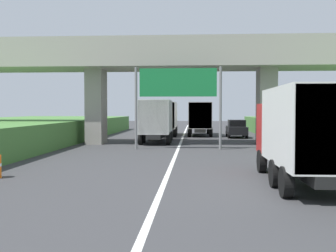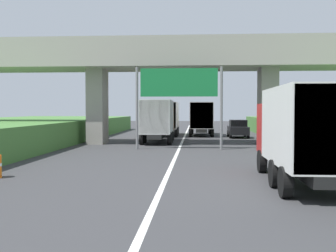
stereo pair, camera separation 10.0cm
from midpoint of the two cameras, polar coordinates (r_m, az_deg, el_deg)
lane_centre_stripe at (r=25.43m, az=1.08°, el=-3.76°), size 0.20×93.11×0.01m
overpass_bridge at (r=32.11m, az=1.62°, el=8.43°), size 40.00×4.80×8.07m
overhead_highway_sign at (r=27.60m, az=1.30°, el=5.30°), size 5.88×0.18×5.57m
truck_orange at (r=33.43m, az=-1.61°, el=0.99°), size 2.44×7.30×3.44m
truck_yellow at (r=42.65m, az=4.39°, el=1.26°), size 2.44×7.30×3.44m
truck_green at (r=42.09m, az=-0.44°, el=1.25°), size 2.44×7.30×3.44m
truck_red at (r=15.29m, az=18.11°, el=-0.62°), size 2.44×7.30×3.44m
car_black at (r=39.98m, az=9.47°, el=-0.37°), size 1.86×4.10×1.72m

